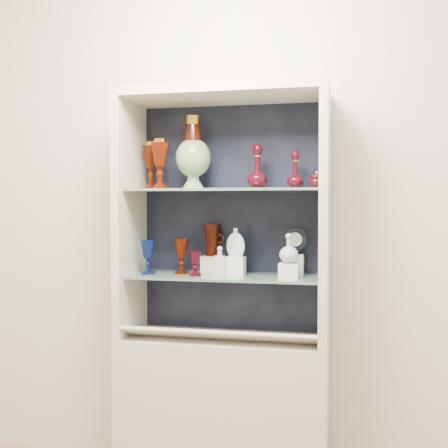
% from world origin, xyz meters
% --- Properties ---
extents(wall_back, '(3.50, 0.02, 2.80)m').
position_xyz_m(wall_back, '(0.00, 1.75, 1.40)').
color(wall_back, beige).
rests_on(wall_back, ground).
extents(cabinet_base, '(1.00, 0.40, 0.75)m').
position_xyz_m(cabinet_base, '(0.00, 1.53, 0.38)').
color(cabinet_base, beige).
rests_on(cabinet_base, ground).
extents(cabinet_back_panel, '(0.98, 0.02, 1.15)m').
position_xyz_m(cabinet_back_panel, '(0.00, 1.72, 1.32)').
color(cabinet_back_panel, black).
rests_on(cabinet_back_panel, cabinet_base).
extents(cabinet_side_left, '(0.04, 0.40, 1.15)m').
position_xyz_m(cabinet_side_left, '(-0.48, 1.53, 1.32)').
color(cabinet_side_left, beige).
rests_on(cabinet_side_left, cabinet_base).
extents(cabinet_side_right, '(0.04, 0.40, 1.15)m').
position_xyz_m(cabinet_side_right, '(0.48, 1.53, 1.32)').
color(cabinet_side_right, beige).
rests_on(cabinet_side_right, cabinet_base).
extents(cabinet_top_cap, '(1.00, 0.40, 0.04)m').
position_xyz_m(cabinet_top_cap, '(0.00, 1.53, 1.92)').
color(cabinet_top_cap, beige).
rests_on(cabinet_top_cap, cabinet_side_left).
extents(shelf_lower, '(0.92, 0.34, 0.01)m').
position_xyz_m(shelf_lower, '(0.00, 1.55, 1.04)').
color(shelf_lower, slate).
rests_on(shelf_lower, cabinet_side_left).
extents(shelf_upper, '(0.92, 0.34, 0.01)m').
position_xyz_m(shelf_upper, '(0.00, 1.55, 1.46)').
color(shelf_upper, slate).
rests_on(shelf_upper, cabinet_side_left).
extents(label_ledge, '(0.92, 0.17, 0.09)m').
position_xyz_m(label_ledge, '(0.00, 1.42, 0.78)').
color(label_ledge, beige).
rests_on(label_ledge, cabinet_base).
extents(label_card_0, '(0.10, 0.06, 0.03)m').
position_xyz_m(label_card_0, '(0.29, 1.42, 0.80)').
color(label_card_0, white).
rests_on(label_card_0, label_ledge).
extents(label_card_1, '(0.10, 0.06, 0.03)m').
position_xyz_m(label_card_1, '(0.08, 1.42, 0.80)').
color(label_card_1, white).
rests_on(label_card_1, label_ledge).
extents(pedestal_lamp_left, '(0.12, 0.12, 0.24)m').
position_xyz_m(pedestal_lamp_left, '(-0.40, 1.61, 1.59)').
color(pedestal_lamp_left, '#430F02').
rests_on(pedestal_lamp_left, shelf_upper).
extents(pedestal_lamp_right, '(0.10, 0.10, 0.24)m').
position_xyz_m(pedestal_lamp_right, '(-0.32, 1.51, 1.59)').
color(pedestal_lamp_right, '#430F02').
rests_on(pedestal_lamp_right, shelf_upper).
extents(enamel_urn, '(0.18, 0.18, 0.36)m').
position_xyz_m(enamel_urn, '(-0.17, 1.57, 1.65)').
color(enamel_urn, '#104A21').
rests_on(enamel_urn, shelf_upper).
extents(ruby_decanter_a, '(0.10, 0.10, 0.21)m').
position_xyz_m(ruby_decanter_a, '(0.34, 1.60, 1.57)').
color(ruby_decanter_a, '#3F0511').
rests_on(ruby_decanter_a, shelf_upper).
extents(ruby_decanter_b, '(0.13, 0.13, 0.23)m').
position_xyz_m(ruby_decanter_b, '(0.15, 1.58, 1.59)').
color(ruby_decanter_b, '#3F0511').
rests_on(ruby_decanter_b, shelf_upper).
extents(lidded_bowl, '(0.09, 0.09, 0.08)m').
position_xyz_m(lidded_bowl, '(0.44, 1.56, 1.51)').
color(lidded_bowl, '#3F0511').
rests_on(lidded_bowl, shelf_upper).
extents(cobalt_goblet, '(0.09, 0.09, 0.17)m').
position_xyz_m(cobalt_goblet, '(-0.38, 1.50, 1.13)').
color(cobalt_goblet, '#041145').
rests_on(cobalt_goblet, shelf_lower).
extents(ruby_goblet_tall, '(0.09, 0.09, 0.18)m').
position_xyz_m(ruby_goblet_tall, '(-0.22, 1.56, 1.14)').
color(ruby_goblet_tall, '#430F02').
rests_on(ruby_goblet_tall, shelf_lower).
extents(ruby_goblet_small, '(0.08, 0.08, 0.12)m').
position_xyz_m(ruby_goblet_small, '(-0.13, 1.49, 1.11)').
color(ruby_goblet_small, '#3F0511').
rests_on(ruby_goblet_small, shelf_lower).
extents(riser_ruby_pitcher, '(0.10, 0.10, 0.08)m').
position_xyz_m(riser_ruby_pitcher, '(-0.09, 1.67, 1.09)').
color(riser_ruby_pitcher, silver).
rests_on(riser_ruby_pitcher, shelf_lower).
extents(ruby_pitcher, '(0.14, 0.10, 0.17)m').
position_xyz_m(ruby_pitcher, '(-0.09, 1.67, 1.21)').
color(ruby_pitcher, '#430F02').
rests_on(ruby_pitcher, riser_ruby_pitcher).
extents(clear_square_bottle, '(0.06, 0.06, 0.14)m').
position_xyz_m(clear_square_bottle, '(-0.02, 1.51, 1.12)').
color(clear_square_bottle, '#9EA9B7').
rests_on(clear_square_bottle, shelf_lower).
extents(riser_flat_flask, '(0.09, 0.09, 0.09)m').
position_xyz_m(riser_flat_flask, '(0.05, 1.56, 1.09)').
color(riser_flat_flask, silver).
rests_on(riser_flat_flask, shelf_lower).
extents(flat_flask, '(0.11, 0.08, 0.14)m').
position_xyz_m(flat_flask, '(0.05, 1.56, 1.21)').
color(flat_flask, silver).
rests_on(flat_flask, riser_flat_flask).
extents(riser_clear_round_decanter, '(0.09, 0.09, 0.07)m').
position_xyz_m(riser_clear_round_decanter, '(0.32, 1.50, 1.08)').
color(riser_clear_round_decanter, silver).
rests_on(riser_clear_round_decanter, shelf_lower).
extents(clear_round_decanter, '(0.11, 0.11, 0.13)m').
position_xyz_m(clear_round_decanter, '(0.32, 1.50, 1.19)').
color(clear_round_decanter, '#9EA9B7').
rests_on(clear_round_decanter, riser_clear_round_decanter).
extents(riser_cameo_medallion, '(0.08, 0.08, 0.10)m').
position_xyz_m(riser_cameo_medallion, '(0.33, 1.64, 1.10)').
color(riser_cameo_medallion, silver).
rests_on(riser_cameo_medallion, shelf_lower).
extents(cameo_medallion, '(0.12, 0.05, 0.14)m').
position_xyz_m(cameo_medallion, '(0.33, 1.64, 1.22)').
color(cameo_medallion, black).
rests_on(cameo_medallion, riser_cameo_medallion).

